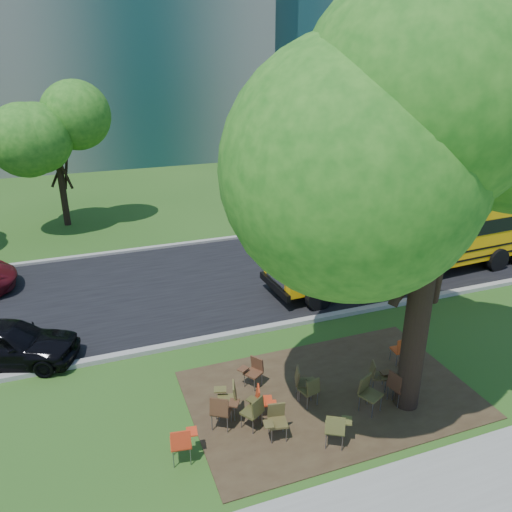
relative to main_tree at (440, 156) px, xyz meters
name	(u,v)px	position (x,y,z in m)	size (l,w,h in m)	color
ground	(286,391)	(-2.55, 1.49, -6.11)	(160.00, 160.00, 0.00)	#224816
dirt_patch	(330,394)	(-1.55, 0.99, -6.09)	(7.00, 4.50, 0.03)	#382819
asphalt_road	(212,281)	(-2.55, 8.49, -6.09)	(80.00, 8.00, 0.04)	black
kerb_near	(247,332)	(-2.55, 4.49, -6.04)	(80.00, 0.25, 0.14)	gray
kerb_far	(188,244)	(-2.55, 12.59, -6.04)	(80.00, 0.25, 0.14)	gray
building_main	(0,9)	(-10.55, 37.49, 4.89)	(38.00, 16.00, 22.00)	slate
building_right	(360,3)	(21.45, 39.49, 6.39)	(30.00, 16.00, 25.00)	slate
bg_tree_2	(55,140)	(-7.55, 17.49, -1.90)	(4.80, 4.80, 6.62)	black
bg_tree_3	(323,115)	(5.45, 15.49, -1.08)	(5.60, 5.60, 7.84)	black
bg_tree_4	(461,124)	(13.45, 14.49, -1.77)	(5.00, 5.00, 6.85)	black
main_tree	(440,156)	(0.00, 0.00, 0.00)	(7.20, 7.20, 9.72)	black
school_bus	(424,232)	(5.37, 6.62, -4.48)	(11.65, 3.23, 2.82)	#EAA207
chair_0	(182,441)	(-5.52, 0.06, -5.55)	(0.64, 0.53, 0.90)	red
chair_1	(222,409)	(-4.46, 0.74, -5.54)	(0.78, 0.61, 0.92)	#4E2E1B
chair_2	(254,409)	(-3.77, 0.51, -5.58)	(0.57, 0.72, 0.86)	#423F1C
chair_3	(276,418)	(-3.41, 0.07, -5.59)	(0.62, 0.50, 0.84)	#504622
chair_4	(336,427)	(-2.31, -0.66, -5.56)	(0.75, 0.59, 0.89)	brown
chair_5	(368,391)	(-1.02, 0.12, -5.53)	(0.64, 0.75, 0.94)	#47411E
chair_6	(398,377)	(-0.01, 0.40, -5.57)	(0.51, 0.58, 0.88)	#432C17
chair_7	(399,385)	(-0.18, 0.11, -5.55)	(0.62, 0.61, 0.90)	#432618
chair_8	(229,396)	(-4.18, 1.10, -5.54)	(0.55, 0.71, 0.92)	brown
chair_9	(254,369)	(-3.24, 2.00, -5.61)	(0.68, 0.54, 0.81)	#512F1C
chair_10	(302,381)	(-2.29, 1.11, -5.58)	(0.52, 0.67, 0.85)	#4D4021
chair_11	(311,388)	(-2.21, 0.79, -5.61)	(0.55, 0.58, 0.81)	#44401D
chair_12	(377,374)	(-0.37, 0.76, -5.62)	(0.50, 0.63, 0.79)	#4B3E20
chair_13	(401,348)	(0.91, 1.53, -5.60)	(0.54, 0.48, 0.82)	#C04114
chair_14	(263,399)	(-3.44, 0.83, -5.62)	(0.48, 0.61, 0.79)	red
black_car	(6,343)	(-9.25, 5.29, -5.46)	(1.53, 3.79, 1.29)	black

